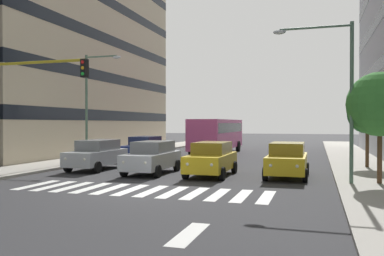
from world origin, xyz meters
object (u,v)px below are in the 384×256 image
object	(u,v)px
car_2	(152,157)
car_row2_0	(145,148)
traffic_light_gantry	(20,99)
car_1	(212,159)
street_lamp_right	(92,97)
street_lamp_left	(337,83)
bus_behind_traffic	(217,133)
street_tree_1	(367,114)
car_3	(97,154)
street_tree_0	(380,104)
car_0	(287,160)

from	to	relation	value
car_2	car_row2_0	bearing A→B (deg)	-63.24
traffic_light_gantry	car_2	bearing A→B (deg)	-127.25
car_1	street_lamp_right	size ratio (longest dim) A/B	0.63
traffic_light_gantry	street_lamp_left	xyz separation A→B (m)	(-13.19, -3.61, 0.65)
bus_behind_traffic	street_tree_1	size ratio (longest dim) A/B	2.51
car_3	street_lamp_right	bearing A→B (deg)	-54.89
bus_behind_traffic	car_1	bearing A→B (deg)	102.43
car_2	car_3	size ratio (longest dim) A/B	1.00
street_tree_1	traffic_light_gantry	bearing A→B (deg)	35.13
car_row2_0	street_lamp_right	bearing A→B (deg)	53.36
car_row2_0	street_lamp_left	world-z (taller)	street_lamp_left
car_2	street_tree_1	xyz separation A→B (m)	(-11.15, -5.40, 2.31)
car_row2_0	traffic_light_gantry	bearing A→B (deg)	88.15
bus_behind_traffic	street_lamp_left	bearing A→B (deg)	119.21
car_row2_0	bus_behind_traffic	distance (m)	8.47
bus_behind_traffic	street_tree_1	bearing A→B (deg)	140.00
street_tree_0	bus_behind_traffic	bearing A→B (deg)	-55.83
traffic_light_gantry	street_tree_0	bearing A→B (deg)	-165.10
car_1	car_row2_0	bearing A→B (deg)	-46.12
car_2	street_lamp_right	bearing A→B (deg)	-33.25
bus_behind_traffic	street_lamp_left	distance (m)	18.98
traffic_light_gantry	street_lamp_left	bearing A→B (deg)	-164.68
car_3	bus_behind_traffic	xyz separation A→B (m)	(-3.77, -14.00, 0.97)
street_lamp_left	traffic_light_gantry	bearing A→B (deg)	15.32
car_2	car_0	bearing A→B (deg)	-175.26
traffic_light_gantry	bus_behind_traffic	bearing A→B (deg)	-101.32
car_row2_0	traffic_light_gantry	size ratio (longest dim) A/B	0.81
car_0	car_2	bearing A→B (deg)	4.74
car_3	street_tree_1	xyz separation A→B (m)	(-14.92, -4.64, 2.31)
car_row2_0	street_lamp_right	distance (m)	5.38
car_3	car_row2_0	distance (m)	6.40
car_1	street_tree_1	xyz separation A→B (m)	(-7.91, -5.37, 2.31)
street_tree_0	car_row2_0	bearing A→B (deg)	-30.24
car_1	car_row2_0	world-z (taller)	same
car_row2_0	street_tree_1	size ratio (longest dim) A/B	1.06
car_row2_0	street_tree_1	xyz separation A→B (m)	(-14.76, 1.76, 2.31)
traffic_light_gantry	street_tree_1	size ratio (longest dim) A/B	1.32
car_row2_0	street_tree_0	world-z (taller)	street_tree_0
street_lamp_right	car_1	bearing A→B (deg)	157.10
car_0	street_tree_0	world-z (taller)	street_tree_0
car_0	car_1	bearing A→B (deg)	8.39
street_tree_1	street_lamp_left	bearing A→B (deg)	74.37
car_2	street_lamp_left	bearing A→B (deg)	169.76
car_row2_0	bus_behind_traffic	bearing A→B (deg)	-115.38
street_lamp_left	street_tree_1	bearing A→B (deg)	-105.63
traffic_light_gantry	street_tree_1	distance (m)	18.55
bus_behind_traffic	street_lamp_left	size ratio (longest dim) A/B	1.54
street_tree_0	street_lamp_right	bearing A→B (deg)	-17.21
car_2	street_lamp_right	world-z (taller)	street_lamp_right
car_3	street_tree_0	distance (m)	15.04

